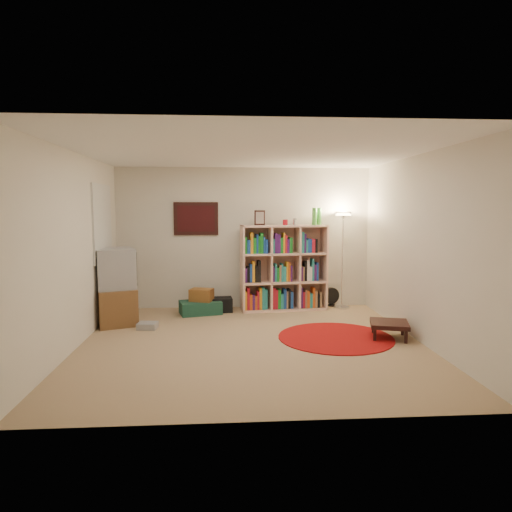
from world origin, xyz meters
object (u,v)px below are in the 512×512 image
(floor_lamp, at_px, (343,228))
(side_table, at_px, (389,325))
(bookshelf, at_px, (282,269))
(floor_fan, at_px, (331,297))
(tv_stand, at_px, (115,287))
(suitcase, at_px, (200,307))

(floor_lamp, xyz_separation_m, side_table, (0.17, -1.92, -1.24))
(bookshelf, xyz_separation_m, side_table, (1.24, -1.88, -0.53))
(floor_fan, height_order, tv_stand, tv_stand)
(bookshelf, height_order, side_table, bookshelf)
(bookshelf, bearing_deg, tv_stand, -169.75)
(floor_lamp, xyz_separation_m, tv_stand, (-3.78, -0.80, -0.87))
(suitcase, height_order, side_table, side_table)
(tv_stand, bearing_deg, suitcase, 1.43)
(bookshelf, distance_m, suitcase, 1.57)
(bookshelf, bearing_deg, side_table, -62.05)
(floor_lamp, distance_m, floor_fan, 1.28)
(tv_stand, relative_size, side_table, 1.90)
(tv_stand, bearing_deg, side_table, -37.04)
(side_table, bearing_deg, tv_stand, 164.15)
(bookshelf, height_order, floor_lamp, bookshelf)
(bookshelf, height_order, tv_stand, bookshelf)
(bookshelf, relative_size, floor_lamp, 1.04)
(bookshelf, height_order, floor_fan, bookshelf)
(floor_fan, xyz_separation_m, tv_stand, (-3.63, -0.98, 0.39))
(tv_stand, xyz_separation_m, side_table, (3.95, -1.12, -0.37))
(tv_stand, bearing_deg, bookshelf, -5.48)
(floor_lamp, distance_m, side_table, 2.29)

